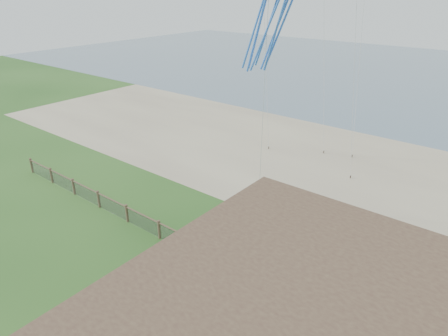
% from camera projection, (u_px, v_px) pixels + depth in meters
% --- Properties ---
extents(ground, '(160.00, 160.00, 0.00)m').
position_uv_depth(ground, '(109.00, 321.00, 18.22)').
color(ground, '#27521C').
rests_on(ground, ground).
extents(sand_beach, '(72.00, 20.00, 0.02)m').
position_uv_depth(sand_beach, '(323.00, 165.00, 33.87)').
color(sand_beach, tan).
rests_on(sand_beach, ground).
extents(ocean, '(160.00, 68.00, 0.02)m').
position_uv_depth(ocean, '(442.00, 78.00, 65.18)').
color(ocean, slate).
rests_on(ocean, ground).
extents(chainlink_fence, '(36.20, 0.20, 1.25)m').
position_uv_depth(chainlink_fence, '(196.00, 249.00, 22.26)').
color(chainlink_fence, brown).
rests_on(chainlink_fence, ground).
extents(picnic_table, '(2.19, 1.91, 0.78)m').
position_uv_depth(picnic_table, '(289.00, 317.00, 17.94)').
color(picnic_table, brown).
rests_on(picnic_table, ground).
extents(octopus_kite, '(3.52, 3.03, 6.09)m').
position_uv_depth(octopus_kite, '(268.00, 11.00, 19.66)').
color(octopus_kite, '#FF2828').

